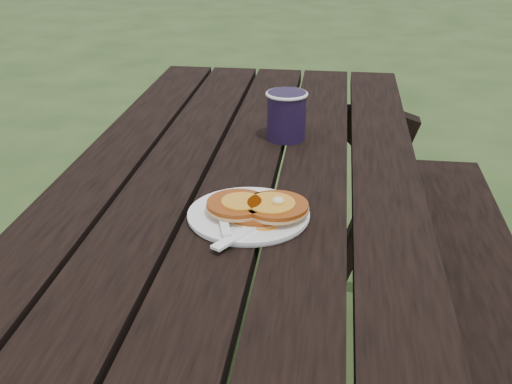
# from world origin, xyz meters

# --- Properties ---
(picnic_table) EXTENTS (1.36, 1.80, 0.75)m
(picnic_table) POSITION_xyz_m (0.00, 0.00, 0.37)
(picnic_table) COLOR black
(picnic_table) RESTS_ON ground
(plate) EXTENTS (0.23, 0.23, 0.01)m
(plate) POSITION_xyz_m (0.04, -0.17, 0.76)
(plate) COLOR white
(plate) RESTS_ON picnic_table
(pancake_stack) EXTENTS (0.18, 0.12, 0.04)m
(pancake_stack) POSITION_xyz_m (0.06, -0.18, 0.77)
(pancake_stack) COLOR #984211
(pancake_stack) RESTS_ON plate
(knife) EXTENTS (0.11, 0.16, 0.00)m
(knife) POSITION_xyz_m (0.05, -0.24, 0.76)
(knife) COLOR white
(knife) RESTS_ON plate
(fork) EXTENTS (0.07, 0.16, 0.01)m
(fork) POSITION_xyz_m (0.01, -0.22, 0.77)
(fork) COLOR white
(fork) RESTS_ON plate
(coffee_cup) EXTENTS (0.10, 0.10, 0.11)m
(coffee_cup) POSITION_xyz_m (0.08, 0.25, 0.81)
(coffee_cup) COLOR black
(coffee_cup) RESTS_ON picnic_table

